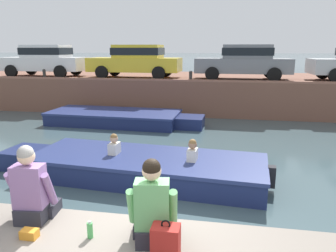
{
  "coord_description": "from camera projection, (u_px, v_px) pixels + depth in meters",
  "views": [
    {
      "loc": [
        1.0,
        -3.62,
        2.94
      ],
      "look_at": [
        -0.28,
        3.61,
        1.19
      ],
      "focal_mm": 35.0,
      "sensor_mm": 36.0,
      "label": 1
    }
  ],
  "objects": [
    {
      "name": "car_centre_grey",
      "position": [
        244.0,
        60.0,
        14.71
      ],
      "size": [
        4.23,
        1.99,
        1.54
      ],
      "color": "slate",
      "rests_on": "far_quay_wall"
    },
    {
      "name": "boat_moored_west_navy",
      "position": [
        120.0,
        118.0,
        12.99
      ],
      "size": [
        6.18,
        2.28,
        0.5
      ],
      "color": "navy",
      "rests_on": "ground"
    },
    {
      "name": "backpack_on_ledge",
      "position": [
        166.0,
        241.0,
        3.27
      ],
      "size": [
        0.28,
        0.24,
        0.41
      ],
      "color": "#A5231E",
      "rests_on": "near_quay"
    },
    {
      "name": "mooring_bollard_mid",
      "position": [
        191.0,
        75.0,
        14.09
      ],
      "size": [
        0.15,
        0.15,
        0.45
      ],
      "color": "#2D2B28",
      "rests_on": "far_quay_wall"
    },
    {
      "name": "car_leftmost_white",
      "position": [
        45.0,
        59.0,
        16.36
      ],
      "size": [
        4.12,
        1.94,
        1.54
      ],
      "color": "white",
      "rests_on": "far_quay_wall"
    },
    {
      "name": "far_quay_wall",
      "position": [
        206.0,
        91.0,
        16.88
      ],
      "size": [
        60.0,
        6.0,
        1.56
      ],
      "primitive_type": "cube",
      "color": "brown",
      "rests_on": "ground"
    },
    {
      "name": "motorboat_passing",
      "position": [
        136.0,
        166.0,
        7.59
      ],
      "size": [
        6.55,
        2.31,
        1.02
      ],
      "color": "navy",
      "rests_on": "ground"
    },
    {
      "name": "far_wall_coping",
      "position": [
        202.0,
        81.0,
        13.93
      ],
      "size": [
        60.0,
        0.24,
        0.08
      ],
      "primitive_type": "cube",
      "color": "#925F4C",
      "rests_on": "far_quay_wall"
    },
    {
      "name": "snack_bag",
      "position": [
        29.0,
        234.0,
        3.61
      ],
      "size": [
        0.18,
        0.12,
        0.1
      ],
      "primitive_type": "cube",
      "color": "orange",
      "rests_on": "near_quay"
    },
    {
      "name": "bottle_drink",
      "position": [
        90.0,
        230.0,
        3.61
      ],
      "size": [
        0.06,
        0.06,
        0.2
      ],
      "color": "#4CB259",
      "rests_on": "near_quay"
    },
    {
      "name": "person_seated_left",
      "position": [
        32.0,
        192.0,
        3.93
      ],
      "size": [
        0.56,
        0.56,
        0.96
      ],
      "color": "#282833",
      "rests_on": "near_quay"
    },
    {
      "name": "ground_plane",
      "position": [
        187.0,
        155.0,
        9.25
      ],
      "size": [
        400.0,
        400.0,
        0.0
      ],
      "primitive_type": "plane",
      "color": "#3D5156"
    },
    {
      "name": "mooring_bollard_west",
      "position": [
        44.0,
        73.0,
        15.26
      ],
      "size": [
        0.15,
        0.15,
        0.45
      ],
      "color": "#2D2B28",
      "rests_on": "far_quay_wall"
    },
    {
      "name": "car_left_inner_yellow",
      "position": [
        136.0,
        60.0,
        15.56
      ],
      "size": [
        4.37,
        1.95,
        1.54
      ],
      "color": "yellow",
      "rests_on": "far_quay_wall"
    },
    {
      "name": "person_seated_right",
      "position": [
        152.0,
        210.0,
        3.48
      ],
      "size": [
        0.57,
        0.57,
        0.96
      ],
      "color": "#282833",
      "rests_on": "near_quay"
    }
  ]
}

